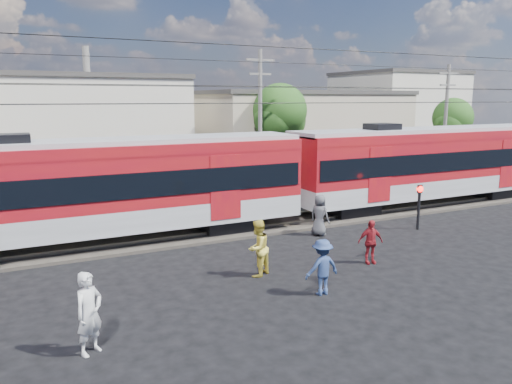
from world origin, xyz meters
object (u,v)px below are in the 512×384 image
(car_silver, at_px, (453,174))
(crossing_signal, at_px, (419,199))
(pedestrian_c, at_px, (322,267))
(commuter_train, at_px, (109,185))
(pedestrian_a, at_px, (89,313))

(car_silver, xyz_separation_m, crossing_signal, (-10.72, -7.89, 0.71))
(pedestrian_c, relative_size, crossing_signal, 0.84)
(commuter_train, xyz_separation_m, pedestrian_a, (-2.05, -8.55, -1.44))
(pedestrian_a, xyz_separation_m, crossing_signal, (14.59, 4.92, 0.42))
(commuter_train, distance_m, pedestrian_a, 8.91)
(crossing_signal, bearing_deg, car_silver, 36.36)
(pedestrian_a, xyz_separation_m, car_silver, (25.31, 12.81, -0.29))
(pedestrian_c, height_order, crossing_signal, crossing_signal)
(pedestrian_c, bearing_deg, crossing_signal, -151.56)
(pedestrian_c, bearing_deg, car_silver, -146.93)
(pedestrian_a, bearing_deg, commuter_train, 43.28)
(commuter_train, xyz_separation_m, crossing_signal, (12.54, -3.64, -1.02))
(pedestrian_a, distance_m, pedestrian_c, 6.66)
(car_silver, bearing_deg, commuter_train, 103.12)
(commuter_train, distance_m, car_silver, 23.71)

